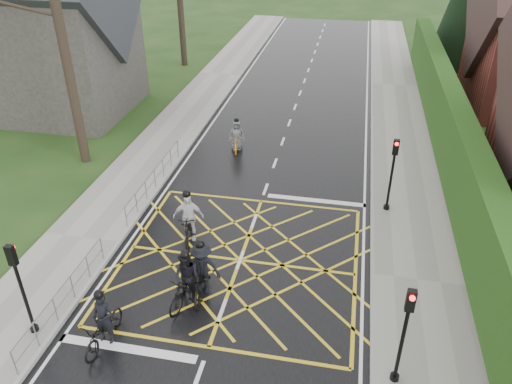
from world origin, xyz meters
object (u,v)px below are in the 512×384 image
(cyclist_rear, at_px, (104,327))
(cyclist_lead, at_px, (237,139))
(cyclist_front, at_px, (188,222))
(cyclist_mid, at_px, (202,274))
(cyclist_back, at_px, (187,284))

(cyclist_rear, bearing_deg, cyclist_lead, 91.22)
(cyclist_rear, relative_size, cyclist_front, 0.92)
(cyclist_rear, distance_m, cyclist_front, 5.31)
(cyclist_rear, distance_m, cyclist_mid, 3.31)
(cyclist_mid, xyz_separation_m, cyclist_front, (-1.31, 2.69, 0.02))
(cyclist_front, bearing_deg, cyclist_mid, -77.21)
(cyclist_back, xyz_separation_m, cyclist_lead, (-0.99, 10.94, -0.17))
(cyclist_back, height_order, cyclist_mid, cyclist_mid)
(cyclist_front, xyz_separation_m, cyclist_lead, (0.00, 7.74, -0.19))
(cyclist_mid, relative_size, cyclist_lead, 1.20)
(cyclist_rear, height_order, cyclist_front, cyclist_front)
(cyclist_lead, bearing_deg, cyclist_mid, -94.04)
(cyclist_front, bearing_deg, cyclist_rear, -111.75)
(cyclist_back, bearing_deg, cyclist_front, 122.47)
(cyclist_rear, xyz_separation_m, cyclist_mid, (2.10, 2.56, 0.13))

